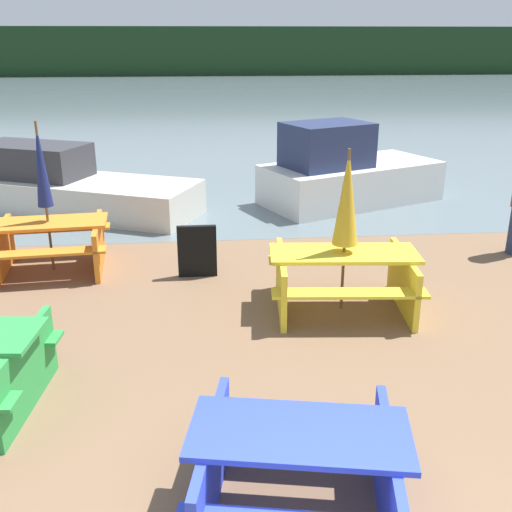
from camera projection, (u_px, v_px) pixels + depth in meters
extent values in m
cube|color=slate|center=(210.00, 98.00, 33.45)|extent=(60.00, 50.00, 0.00)
cube|color=#193319|center=(204.00, 51.00, 51.44)|extent=(80.00, 1.60, 4.00)
cube|color=blue|center=(300.00, 433.00, 4.06)|extent=(1.62, 0.97, 0.04)
cube|color=blue|center=(301.00, 421.00, 4.68)|extent=(1.54, 0.56, 0.04)
cube|color=blue|center=(211.00, 471.00, 4.24)|extent=(0.33, 1.37, 0.68)
cube|color=blue|center=(387.00, 482.00, 4.13)|extent=(0.33, 1.37, 0.68)
cube|color=green|center=(26.00, 373.00, 5.44)|extent=(0.21, 1.38, 0.71)
cube|color=yellow|center=(344.00, 254.00, 7.32)|extent=(1.86, 0.85, 0.04)
cube|color=yellow|center=(350.00, 293.00, 6.90)|extent=(1.82, 0.43, 0.04)
cube|color=yellow|center=(337.00, 260.00, 7.94)|extent=(1.82, 0.43, 0.04)
cube|color=yellow|center=(281.00, 282.00, 7.44)|extent=(0.18, 1.38, 0.71)
cube|color=yellow|center=(403.00, 282.00, 7.46)|extent=(0.18, 1.38, 0.71)
cube|color=orange|center=(48.00, 223.00, 8.57)|extent=(1.69, 0.84, 0.04)
cube|color=orange|center=(45.00, 253.00, 8.15)|extent=(1.65, 0.43, 0.04)
cube|color=orange|center=(55.00, 229.00, 9.17)|extent=(1.65, 0.43, 0.04)
cube|color=orange|center=(2.00, 250.00, 8.58)|extent=(0.19, 1.38, 0.70)
cube|color=orange|center=(99.00, 244.00, 8.81)|extent=(0.19, 1.38, 0.70)
cylinder|color=brown|center=(345.00, 232.00, 7.22)|extent=(0.04, 0.04, 2.02)
cone|color=gold|center=(347.00, 197.00, 7.08)|extent=(0.31, 0.31, 1.16)
cylinder|color=brown|center=(45.00, 198.00, 8.45)|extent=(0.04, 0.04, 2.16)
cone|color=navy|center=(41.00, 164.00, 8.28)|extent=(0.22, 0.22, 1.19)
cube|color=beige|center=(74.00, 195.00, 11.67)|extent=(5.13, 3.43, 0.64)
cube|color=#333338|center=(32.00, 160.00, 11.70)|extent=(2.43, 1.89, 0.63)
cube|color=silver|center=(351.00, 183.00, 12.30)|extent=(3.96, 2.97, 0.80)
cube|color=navy|center=(327.00, 145.00, 11.72)|extent=(1.92, 1.70, 0.86)
cube|color=black|center=(197.00, 251.00, 8.46)|extent=(0.55, 0.08, 0.75)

